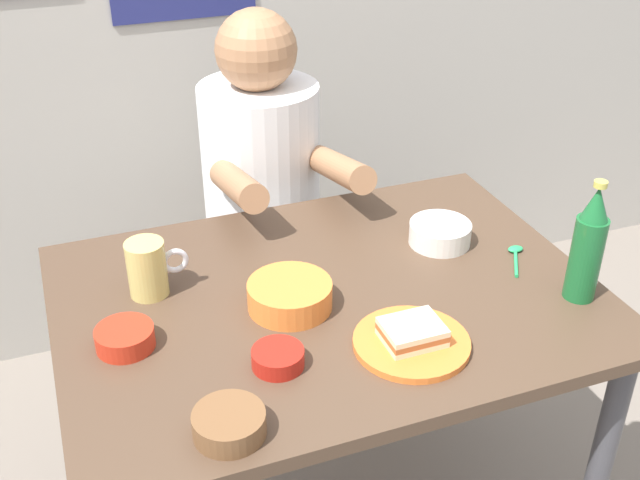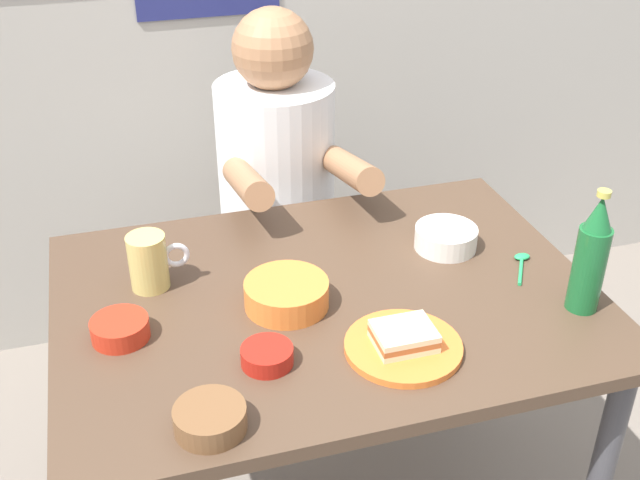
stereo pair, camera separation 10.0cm
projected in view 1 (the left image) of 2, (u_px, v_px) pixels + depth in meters
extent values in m
cube|color=#4C3828|center=(328.00, 299.00, 1.61)|extent=(1.10, 0.80, 0.03)
cylinder|color=#3F3F44|center=(596.00, 479.00, 1.67)|extent=(0.05, 0.05, 0.71)
cylinder|color=#3F3F44|center=(94.00, 388.00, 1.92)|extent=(0.05, 0.05, 0.71)
cylinder|color=#3F3F44|center=(445.00, 306.00, 2.22)|extent=(0.05, 0.05, 0.71)
cylinder|color=#4C4C51|center=(268.00, 324.00, 2.39)|extent=(0.08, 0.08, 0.41)
cylinder|color=brown|center=(265.00, 263.00, 2.28)|extent=(0.34, 0.34, 0.04)
cylinder|color=white|center=(261.00, 177.00, 2.14)|extent=(0.32, 0.32, 0.52)
sphere|color=#A0704C|center=(256.00, 50.00, 1.96)|extent=(0.21, 0.21, 0.21)
cylinder|color=#A0704C|center=(238.00, 185.00, 1.84)|extent=(0.07, 0.31, 0.14)
cylinder|color=#A0704C|center=(340.00, 169.00, 1.92)|extent=(0.07, 0.31, 0.14)
cylinder|color=orange|center=(411.00, 343.00, 1.45)|extent=(0.22, 0.22, 0.01)
cube|color=beige|center=(412.00, 337.00, 1.44)|extent=(0.11, 0.09, 0.01)
cube|color=#9E592D|center=(412.00, 332.00, 1.44)|extent=(0.11, 0.09, 0.01)
cube|color=beige|center=(413.00, 327.00, 1.43)|extent=(0.11, 0.09, 0.01)
cylinder|color=#D1BC66|center=(147.00, 269.00, 1.57)|extent=(0.08, 0.08, 0.12)
torus|color=silver|center=(175.00, 261.00, 1.59)|extent=(0.06, 0.01, 0.06)
cylinder|color=#19602D|center=(585.00, 259.00, 1.55)|extent=(0.06, 0.06, 0.18)
cone|color=#19602D|center=(597.00, 203.00, 1.48)|extent=(0.05, 0.05, 0.07)
cylinder|color=#BFB74C|center=(601.00, 184.00, 1.46)|extent=(0.03, 0.03, 0.01)
cylinder|color=orange|center=(290.00, 295.00, 1.55)|extent=(0.17, 0.17, 0.05)
cylinder|color=#B25B2D|center=(290.00, 290.00, 1.54)|extent=(0.14, 0.14, 0.02)
cylinder|color=brown|center=(229.00, 424.00, 1.25)|extent=(0.12, 0.12, 0.04)
cylinder|color=brown|center=(229.00, 420.00, 1.24)|extent=(0.10, 0.10, 0.02)
cylinder|color=silver|center=(440.00, 233.00, 1.76)|extent=(0.14, 0.14, 0.05)
cylinder|color=tan|center=(440.00, 229.00, 1.76)|extent=(0.11, 0.11, 0.02)
cylinder|color=#B21E14|center=(278.00, 358.00, 1.40)|extent=(0.10, 0.10, 0.03)
cylinder|color=maroon|center=(278.00, 355.00, 1.39)|extent=(0.08, 0.08, 0.02)
cylinder|color=red|center=(125.00, 338.00, 1.44)|extent=(0.11, 0.11, 0.04)
cylinder|color=#A33521|center=(124.00, 334.00, 1.44)|extent=(0.09, 0.09, 0.02)
cylinder|color=#26A559|center=(516.00, 263.00, 1.69)|extent=(0.06, 0.10, 0.01)
ellipsoid|color=#26A559|center=(515.00, 249.00, 1.74)|extent=(0.04, 0.02, 0.01)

